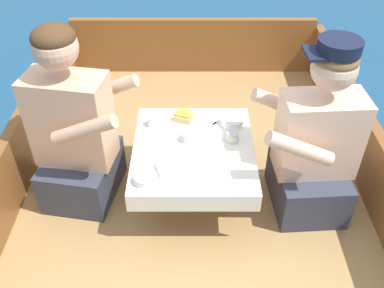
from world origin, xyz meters
name	(u,v)px	position (x,y,z in m)	size (l,w,h in m)	color
ground_plane	(192,229)	(0.00, 0.00, 0.00)	(60.00, 60.00, 0.00)	navy
boat_deck	(192,211)	(0.00, 0.00, 0.18)	(2.06, 2.91, 0.36)	#A87F4C
gunwale_port	(13,166)	(-1.00, 0.00, 0.55)	(0.06, 2.91, 0.39)	brown
gunwale_starboard	(371,165)	(1.00, 0.00, 0.55)	(0.06, 2.91, 0.39)	brown
bow_coaming	(191,45)	(0.00, 1.42, 0.58)	(1.94, 0.06, 0.45)	brown
cockpit_table	(192,152)	(0.00, -0.02, 0.66)	(0.64, 0.73, 0.35)	#B2B2B7
person_port	(74,134)	(-0.62, 0.00, 0.77)	(0.57, 0.51, 1.02)	#333847
person_starboard	(313,146)	(0.62, -0.09, 0.76)	(0.54, 0.47, 0.99)	#333847
plate_sandwich	(182,120)	(-0.05, 0.22, 0.71)	(0.18, 0.18, 0.01)	white
plate_bread	(213,161)	(0.10, -0.14, 0.71)	(0.20, 0.20, 0.01)	white
sandwich	(182,116)	(-0.05, 0.22, 0.73)	(0.13, 0.12, 0.05)	tan
bowl_port_near	(144,178)	(-0.23, -0.28, 0.72)	(0.11, 0.11, 0.04)	white
bowl_starboard_near	(230,121)	(0.22, 0.19, 0.72)	(0.13, 0.13, 0.04)	white
bowl_center_far	(170,167)	(-0.11, -0.20, 0.72)	(0.15, 0.15, 0.04)	white
coffee_cup_port	(152,121)	(-0.23, 0.17, 0.73)	(0.09, 0.06, 0.06)	white
coffee_cup_starboard	(189,135)	(-0.02, 0.03, 0.74)	(0.11, 0.08, 0.07)	white
tin_can	(231,137)	(0.21, 0.03, 0.73)	(0.07, 0.07, 0.05)	silver
utensil_fork_starboard	(207,127)	(0.09, 0.15, 0.70)	(0.13, 0.14, 0.00)	silver
utensil_spoon_starboard	(165,143)	(-0.15, 0.01, 0.70)	(0.15, 0.10, 0.01)	silver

